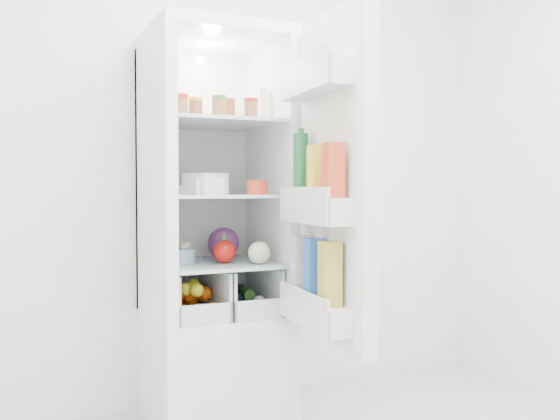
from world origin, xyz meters
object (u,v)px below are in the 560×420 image
red_cabbage (223,243)px  fridge_door (329,186)px  refrigerator (212,278)px  mushroom_bowl (180,256)px

red_cabbage → fridge_door: (0.19, -0.69, 0.27)m
refrigerator → fridge_door: size_ratio=1.38×
refrigerator → mushroom_bowl: (-0.17, -0.04, 0.12)m
fridge_door → refrigerator: bearing=28.7°
refrigerator → fridge_door: refrigerator is taller
mushroom_bowl → red_cabbage: bearing=22.6°
refrigerator → mushroom_bowl: size_ratio=12.64×
refrigerator → red_cabbage: 0.18m
refrigerator → red_cabbage: (0.08, 0.06, 0.16)m
refrigerator → mushroom_bowl: bearing=-165.3°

